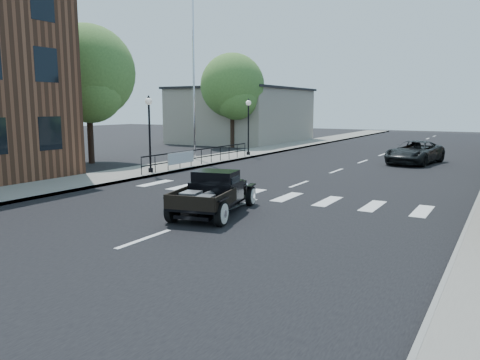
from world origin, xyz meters
The scene contains 14 objects.
ground centered at (0.00, 0.00, 0.00)m, with size 120.00×120.00×0.00m, color black.
road centered at (0.00, 15.00, 0.01)m, with size 14.00×80.00×0.02m, color black.
road_markings centered at (0.00, 10.00, 0.00)m, with size 12.00×60.00×0.06m, color silver, non-canonical shape.
sidewalk_left centered at (-8.50, 15.00, 0.07)m, with size 3.00×80.00×0.15m, color gray.
low_building_left centered at (-15.00, 28.00, 2.50)m, with size 10.00×12.00×5.00m, color #A79E8C.
railing centered at (-7.30, 10.00, 0.65)m, with size 0.08×10.00×1.00m, color black, non-canonical shape.
banner centered at (-7.22, 8.00, 0.45)m, with size 0.04×2.20×0.60m, color silver, non-canonical shape.
lamp_post_b centered at (-7.60, 6.00, 2.05)m, with size 0.36×0.36×3.80m, color black, non-canonical shape.
lamp_post_c centered at (-7.60, 16.00, 2.05)m, with size 0.36×0.36×3.80m, color black, non-canonical shape.
flagpole centered at (-9.20, 12.00, 5.78)m, with size 0.12×0.12×11.26m, color silver.
big_tree_near centered at (-14.00, 8.00, 4.09)m, with size 5.57×5.57×8.18m, color #477231, non-canonical shape.
big_tree_far centered at (-12.50, 22.00, 3.90)m, with size 5.31×5.31×7.80m, color #477231, non-canonical shape.
hotrod_pickup centered at (-0.06, 0.34, 0.70)m, with size 1.88×4.03×1.40m, color black, non-canonical shape.
second_car centered at (2.95, 17.54, 0.68)m, with size 2.25×4.88×1.36m, color black.
Camera 1 is at (7.96, -11.76, 3.36)m, focal length 35.00 mm.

